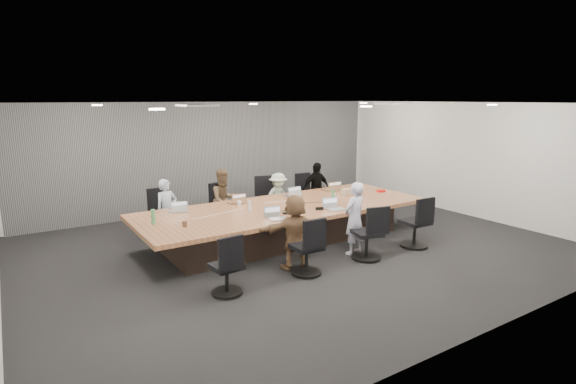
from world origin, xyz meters
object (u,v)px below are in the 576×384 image
laptop_3 (330,190)px  canvas_bag (347,192)px  bottle_green_right (333,196)px  person_6 (354,218)px  bottle_green_left (153,217)px  person_2 (278,198)px  laptop_0 (176,211)px  laptop_2 (291,195)px  stapler (319,208)px  chair_4 (226,271)px  chair_5 (307,251)px  person_1 (224,200)px  chair_0 (162,217)px  chair_2 (271,201)px  conference_table (285,222)px  person_3 (316,189)px  mug_brown (185,224)px  laptop_6 (336,209)px  laptop_1 (235,203)px  person_5 (295,231)px  chair_7 (415,226)px  snack_packet (381,191)px  person_0 (167,210)px  laptop_5 (278,219)px  chair_6 (367,237)px  bottle_clear (250,207)px  chair_1 (218,210)px

laptop_3 → canvas_bag: bearing=95.8°
bottle_green_right → person_6: bearing=-107.0°
bottle_green_left → person_2: bearing=20.4°
laptop_0 → laptop_2: size_ratio=0.92×
laptop_0 → stapler: bearing=161.7°
laptop_3 → canvas_bag: 0.64m
chair_4 → bottle_green_right: bottle_green_right is taller
laptop_0 → chair_5: bearing=131.0°
person_1 → person_6: person_1 is taller
chair_0 → bottle_green_right: size_ratio=3.05×
chair_2 → bottle_green_right: 2.06m
conference_table → person_3: person_3 is taller
laptop_2 → mug_brown: (-2.91, -1.14, 0.04)m
laptop_6 → laptop_1: bearing=141.8°
bottle_green_left → bottle_green_right: bearing=-6.3°
person_3 → person_6: (-1.09, -2.70, 0.02)m
person_1 → laptop_1: 0.55m
person_5 → laptop_6: size_ratio=3.89×
person_1 → canvas_bag: (2.50, -1.18, 0.12)m
chair_7 → stapler: bearing=148.1°
person_5 → stapler: bearing=-134.5°
chair_5 → laptop_0: chair_5 is taller
snack_packet → chair_4: bearing=-160.5°
chair_0 → chair_5: chair_0 is taller
chair_0 → mug_brown: 2.09m
person_0 → person_1: person_1 is taller
laptop_0 → laptop_5: bearing=142.8°
chair_6 → person_3: (1.09, 3.05, 0.26)m
laptop_2 → bottle_green_right: (0.34, -1.09, 0.13)m
laptop_2 → person_3: bearing=-155.4°
chair_2 → person_0: size_ratio=0.67×
chair_5 → laptop_2: (1.32, 2.50, 0.35)m
snack_packet → person_1: bearing=158.1°
laptop_3 → bottle_green_right: (-0.77, -1.09, 0.13)m
laptop_1 → bottle_clear: bottle_clear is taller
person_5 → bottle_clear: size_ratio=5.90×
chair_1 → snack_packet: (3.38, -1.71, 0.36)m
laptop_6 → bottle_clear: 1.70m
laptop_3 → bottle_clear: 2.75m
person_3 → bottle_green_right: (-0.77, -1.64, 0.21)m
conference_table → chair_0: (-2.02, 1.70, 0.01)m
laptop_3 → bottle_green_left: (-4.42, -0.68, 0.12)m
laptop_0 → person_5: person_5 is taller
bottle_green_left → canvas_bag: (4.42, 0.05, -0.06)m
chair_7 → person_2: person_2 is taller
chair_6 → laptop_0: (-2.70, 2.50, 0.34)m
chair_1 → laptop_1: bearing=72.8°
chair_4 → person_5: person_5 is taller
chair_5 → stapler: bearing=45.9°
laptop_5 → mug_brown: (-1.59, 0.46, 0.04)m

